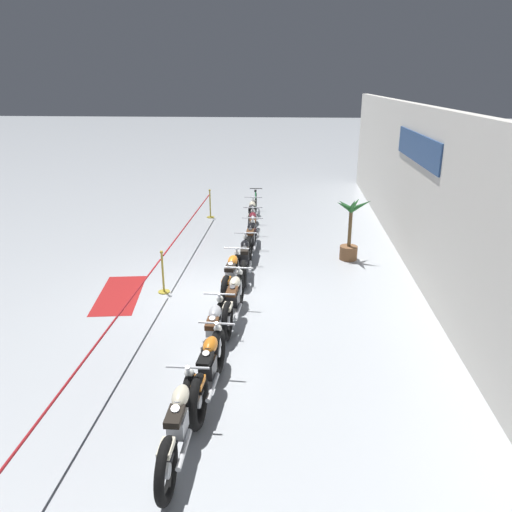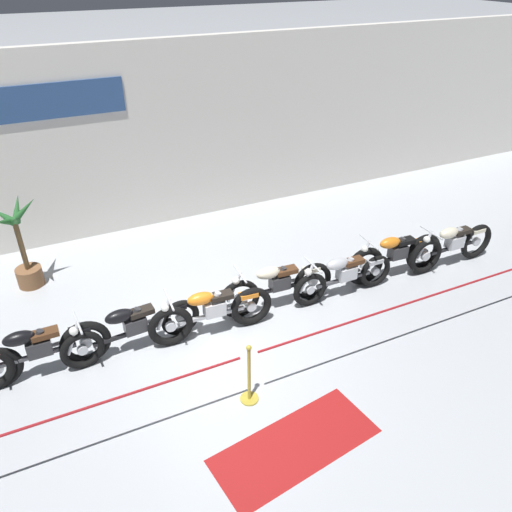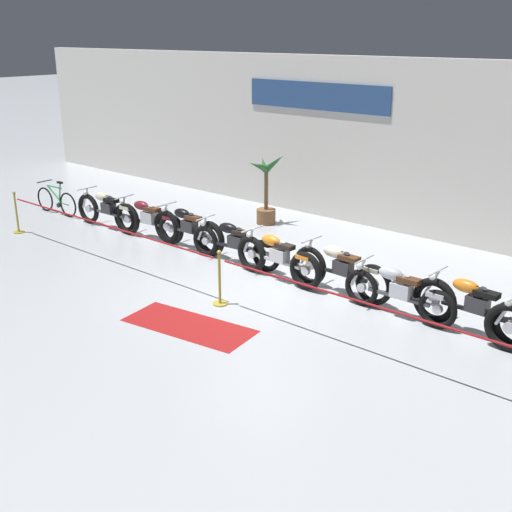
{
  "view_description": "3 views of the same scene",
  "coord_description": "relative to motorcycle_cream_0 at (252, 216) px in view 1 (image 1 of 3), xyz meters",
  "views": [
    {
      "loc": [
        10.72,
        1.88,
        4.78
      ],
      "look_at": [
        -0.84,
        1.01,
        0.69
      ],
      "focal_mm": 35.0,
      "sensor_mm": 36.0,
      "label": 1
    },
    {
      "loc": [
        -2.19,
        -5.92,
        5.72
      ],
      "look_at": [
        1.17,
        1.18,
        0.93
      ],
      "focal_mm": 35.0,
      "sensor_mm": 36.0,
      "label": 2
    },
    {
      "loc": [
        7.5,
        -9.01,
        4.77
      ],
      "look_at": [
        -0.35,
        0.27,
        0.5
      ],
      "focal_mm": 45.0,
      "sensor_mm": 36.0,
      "label": 3
    }
  ],
  "objects": [
    {
      "name": "motorcycle_orange_4",
      "position": [
        5.52,
        -0.02,
        -0.01
      ],
      "size": [
        2.22,
        0.62,
        0.96
      ],
      "color": "black",
      "rests_on": "ground"
    },
    {
      "name": "motorcycle_cream_5",
      "position": [
        6.88,
        0.19,
        0.0
      ],
      "size": [
        2.27,
        0.62,
        0.97
      ],
      "color": "black",
      "rests_on": "ground"
    },
    {
      "name": "stanchion_far_left",
      "position": [
        4.04,
        -1.66,
        0.28
      ],
      "size": [
        14.01,
        0.28,
        1.05
      ],
      "color": "gold",
      "rests_on": "ground"
    },
    {
      "name": "back_wall",
      "position": [
        5.49,
        4.59,
        1.62
      ],
      "size": [
        28.0,
        0.29,
        4.2
      ],
      "color": "silver",
      "rests_on": "ground"
    },
    {
      "name": "motorcycle_black_3",
      "position": [
        4.19,
        0.16,
        -0.03
      ],
      "size": [
        2.35,
        0.62,
        0.93
      ],
      "color": "black",
      "rests_on": "ground"
    },
    {
      "name": "potted_palm_left_of_row",
      "position": [
        2.78,
        2.96,
        0.29
      ],
      "size": [
        0.91,
        0.98,
        1.86
      ],
      "color": "brown",
      "rests_on": "ground"
    },
    {
      "name": "motorcycle_silver_6",
      "position": [
        8.21,
        -0.02,
        -0.02
      ],
      "size": [
        2.18,
        0.62,
        0.92
      ],
      "color": "black",
      "rests_on": "ground"
    },
    {
      "name": "ground_plane",
      "position": [
        5.5,
        -0.53,
        -0.48
      ],
      "size": [
        120.0,
        120.0,
        0.0
      ],
      "primitive_type": "plane",
      "color": "#B2B7BC"
    },
    {
      "name": "bicycle",
      "position": [
        -2.19,
        -0.05,
        -0.12
      ],
      "size": [
        1.7,
        0.48,
        0.94
      ],
      "color": "black",
      "rests_on": "ground"
    },
    {
      "name": "motorcycle_cream_0",
      "position": [
        0.0,
        0.0,
        0.0
      ],
      "size": [
        2.36,
        0.62,
        0.97
      ],
      "color": "black",
      "rests_on": "ground"
    },
    {
      "name": "floor_banner",
      "position": [
        5.69,
        -2.68,
        -0.48
      ],
      "size": [
        2.42,
        1.26,
        0.01
      ],
      "primitive_type": "cube",
      "rotation": [
        0.0,
        0.0,
        0.14
      ],
      "color": "maroon",
      "rests_on": "ground"
    },
    {
      "name": "motorcycle_maroon_1",
      "position": [
        1.37,
        0.14,
        -0.02
      ],
      "size": [
        2.3,
        0.62,
        0.95
      ],
      "color": "black",
      "rests_on": "ground"
    },
    {
      "name": "motorcycle_cream_8",
      "position": [
        10.87,
        -0.07,
        0.01
      ],
      "size": [
        2.21,
        0.62,
        0.98
      ],
      "color": "black",
      "rests_on": "ground"
    },
    {
      "name": "motorcycle_black_2",
      "position": [
        2.73,
        0.19,
        -0.0
      ],
      "size": [
        2.24,
        0.62,
        0.98
      ],
      "color": "black",
      "rests_on": "ground"
    },
    {
      "name": "stanchion_mid_left",
      "position": [
        5.47,
        -1.66,
        -0.13
      ],
      "size": [
        0.28,
        0.28,
        1.05
      ],
      "color": "gold",
      "rests_on": "ground"
    },
    {
      "name": "motorcycle_orange_7",
      "position": [
        9.52,
        0.1,
        0.0
      ],
      "size": [
        2.25,
        0.62,
        0.99
      ],
      "color": "black",
      "rests_on": "ground"
    }
  ]
}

